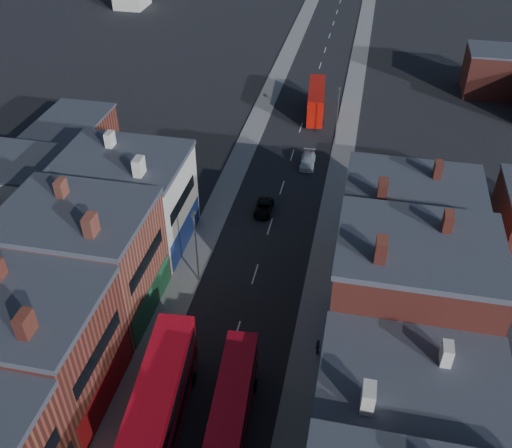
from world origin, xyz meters
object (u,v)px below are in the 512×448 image
at_px(bus_0, 160,402).
at_px(bus_1, 233,404).
at_px(bus_2, 316,100).
at_px(ped_3, 318,347).
at_px(car_2, 264,208).
at_px(car_3, 308,161).

bearing_deg(bus_0, bus_1, 7.94).
distance_m(bus_0, bus_2, 54.70).
xyz_separation_m(bus_0, bus_1, (5.10, 1.23, -0.50)).
bearing_deg(bus_0, ped_3, 35.95).
bearing_deg(car_2, ped_3, -67.98).
bearing_deg(bus_1, car_3, 84.89).
distance_m(car_2, car_3, 11.91).
height_order(bus_1, ped_3, bus_1).
height_order(bus_1, car_2, bus_1).
distance_m(bus_2, ped_3, 45.62).
bearing_deg(bus_0, car_3, 76.54).
height_order(car_3, ped_3, ped_3).
xyz_separation_m(bus_1, car_3, (0.42, 38.77, -1.78)).
relative_size(bus_0, bus_1, 1.21).
bearing_deg(car_2, bus_0, -95.55).
distance_m(bus_1, bus_2, 53.26).
bearing_deg(bus_1, bus_0, -170.96).
bearing_deg(car_2, bus_2, 82.40).
relative_size(bus_1, ped_3, 6.66).
relative_size(bus_2, ped_3, 6.41).
xyz_separation_m(bus_2, car_2, (-2.72, -25.86, -1.78)).
bearing_deg(bus_0, car_2, 80.45).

